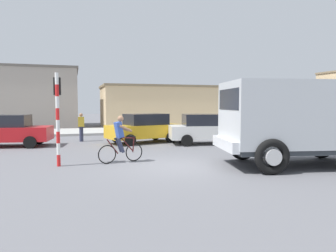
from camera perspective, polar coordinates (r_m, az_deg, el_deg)
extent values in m
plane|color=slate|center=(10.94, 0.21, -7.25)|extent=(120.00, 120.00, 0.00)
cube|color=#ADADA8|center=(24.36, -9.30, -0.86)|extent=(80.00, 5.00, 0.16)
cube|color=#B2B7BC|center=(11.72, 23.19, 2.04)|extent=(5.57, 3.41, 2.20)
cube|color=#2D3338|center=(11.82, 23.03, -3.68)|extent=(5.46, 3.34, 0.16)
cube|color=silver|center=(10.74, 10.36, -3.20)|extent=(0.67, 2.38, 0.36)
cube|color=black|center=(10.70, 11.24, 4.78)|extent=(0.51, 2.11, 0.70)
torus|color=black|center=(9.97, 18.49, -5.36)|extent=(1.13, 0.44, 1.10)
cylinder|color=beige|center=(9.97, 18.49, -5.36)|extent=(0.54, 0.39, 0.50)
torus|color=black|center=(12.32, 13.52, -3.50)|extent=(1.13, 0.44, 1.10)
cylinder|color=beige|center=(12.32, 13.52, -3.50)|extent=(0.54, 0.39, 0.50)
torus|color=black|center=(13.74, 26.30, -3.03)|extent=(1.13, 0.44, 1.10)
cylinder|color=beige|center=(13.74, 26.30, -3.03)|extent=(0.54, 0.39, 0.50)
torus|color=black|center=(11.80, -6.21, -4.77)|extent=(0.67, 0.20, 0.68)
torus|color=black|center=(11.42, -11.05, -5.11)|extent=(0.67, 0.20, 0.68)
cylinder|color=#591E1E|center=(11.59, -7.81, -2.12)|extent=(0.59, 0.18, 0.09)
cylinder|color=#591E1E|center=(11.64, -7.52, -3.31)|extent=(0.50, 0.16, 0.57)
cylinder|color=#591E1E|center=(11.45, -10.11, -3.71)|extent=(0.44, 0.15, 0.57)
cylinder|color=#591E1E|center=(11.75, -6.34, -3.35)|extent=(0.10, 0.06, 0.59)
cylinder|color=black|center=(11.70, -6.46, -1.83)|extent=(0.15, 0.49, 0.03)
cube|color=black|center=(11.48, -9.18, -2.32)|extent=(0.26, 0.17, 0.06)
cube|color=#3351A8|center=(11.47, -8.96, -0.67)|extent=(0.36, 0.38, 0.59)
sphere|color=#9E7051|center=(11.47, -8.66, 1.34)|extent=(0.22, 0.22, 0.22)
cylinder|color=#2D334C|center=(11.63, -8.97, -3.38)|extent=(0.32, 0.19, 0.57)
cylinder|color=#9E7051|center=(11.69, -8.34, -0.33)|extent=(0.50, 0.20, 0.29)
cylinder|color=#2D334C|center=(11.45, -8.61, -3.49)|extent=(0.32, 0.19, 0.57)
cylinder|color=#9E7051|center=(11.39, -7.74, -0.44)|extent=(0.50, 0.20, 0.29)
cylinder|color=red|center=(11.44, -19.33, -5.96)|extent=(0.12, 0.12, 0.40)
cylinder|color=white|center=(11.38, -19.38, -3.98)|extent=(0.12, 0.12, 0.40)
cylinder|color=red|center=(11.33, -19.42, -1.97)|extent=(0.12, 0.12, 0.40)
cylinder|color=white|center=(11.30, -19.47, 0.04)|extent=(0.12, 0.12, 0.40)
cylinder|color=red|center=(11.28, -19.52, 2.07)|extent=(0.12, 0.12, 0.40)
cylinder|color=white|center=(11.27, -19.57, 4.10)|extent=(0.12, 0.12, 0.40)
cylinder|color=red|center=(11.28, -19.61, 6.13)|extent=(0.12, 0.12, 0.40)
cylinder|color=white|center=(11.31, -19.66, 8.16)|extent=(0.12, 0.12, 0.40)
cube|color=black|center=(11.47, -19.59, 6.85)|extent=(0.24, 0.20, 0.60)
sphere|color=green|center=(11.59, -19.56, 6.82)|extent=(0.14, 0.14, 0.14)
cube|color=gold|center=(17.31, -4.47, -0.91)|extent=(4.31, 2.73, 0.70)
cube|color=black|center=(17.34, -4.05, 1.25)|extent=(2.51, 1.99, 0.60)
cylinder|color=black|center=(16.03, -6.94, -2.58)|extent=(0.63, 0.34, 0.60)
cylinder|color=black|center=(17.57, -9.35, -2.03)|extent=(0.63, 0.34, 0.60)
cylinder|color=black|center=(17.25, 0.51, -2.09)|extent=(0.63, 0.34, 0.60)
cylinder|color=black|center=(18.68, -2.34, -1.62)|extent=(0.63, 0.34, 0.60)
cube|color=white|center=(16.84, 7.11, -1.07)|extent=(4.23, 2.36, 0.70)
cube|color=black|center=(16.76, 6.63, 1.14)|extent=(2.41, 1.80, 0.60)
cylinder|color=black|center=(18.02, 10.27, -1.89)|extent=(0.62, 0.28, 0.60)
cylinder|color=black|center=(16.42, 12.03, -2.49)|extent=(0.62, 0.28, 0.60)
cylinder|color=black|center=(17.45, 2.47, -2.02)|extent=(0.62, 0.28, 0.60)
cylinder|color=black|center=(15.79, 3.48, -2.66)|extent=(0.62, 0.28, 0.60)
cube|color=red|center=(17.59, -27.06, -1.27)|extent=(4.21, 2.27, 0.70)
cube|color=black|center=(17.59, -27.59, 0.84)|extent=(2.39, 1.75, 0.60)
cylinder|color=black|center=(18.08, -22.43, -2.11)|extent=(0.62, 0.27, 0.60)
cylinder|color=black|center=(16.45, -23.87, -2.73)|extent=(0.62, 0.27, 0.60)
cylinder|color=#2D334C|center=(18.53, -15.55, -1.42)|extent=(0.22, 0.22, 0.85)
cube|color=gold|center=(18.48, -15.59, 0.76)|extent=(0.34, 0.22, 0.56)
sphere|color=#9E7051|center=(18.46, -15.61, 1.96)|extent=(0.20, 0.20, 0.20)
cube|color=#9E9389|center=(32.54, -26.21, 4.49)|extent=(11.24, 7.12, 5.26)
cube|color=#5E5852|center=(32.69, -26.36, 9.28)|extent=(11.46, 7.26, 0.20)
cube|color=#D1B284|center=(30.57, -1.59, 3.48)|extent=(10.91, 5.83, 3.68)
cube|color=#7D6B4F|center=(30.61, -1.59, 7.11)|extent=(11.13, 5.95, 0.20)
cube|color=#9E9389|center=(38.00, 18.05, 3.73)|extent=(10.96, 6.72, 4.13)
cube|color=#5E5852|center=(38.06, 18.12, 6.99)|extent=(11.18, 6.86, 0.20)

